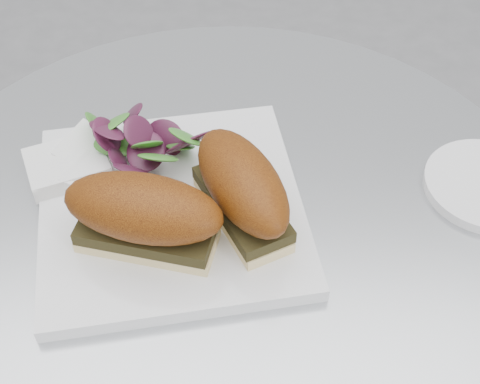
% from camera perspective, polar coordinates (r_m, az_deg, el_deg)
% --- Properties ---
extents(table, '(0.70, 0.70, 0.73)m').
position_cam_1_polar(table, '(0.88, -0.97, -12.92)').
color(table, silver).
rests_on(table, ground).
extents(plate, '(0.30, 0.30, 0.02)m').
position_cam_1_polar(plate, '(0.68, -5.87, -1.35)').
color(plate, silver).
rests_on(plate, table).
extents(sandwich_left, '(0.16, 0.10, 0.08)m').
position_cam_1_polar(sandwich_left, '(0.61, -8.20, -1.90)').
color(sandwich_left, beige).
rests_on(sandwich_left, plate).
extents(sandwich_right, '(0.12, 0.16, 0.08)m').
position_cam_1_polar(sandwich_right, '(0.63, 0.18, 0.36)').
color(sandwich_right, beige).
rests_on(sandwich_right, plate).
extents(salad, '(0.10, 0.10, 0.05)m').
position_cam_1_polar(salad, '(0.71, -8.28, 4.51)').
color(salad, '#489430').
rests_on(salad, plate).
extents(napkin, '(0.12, 0.12, 0.02)m').
position_cam_1_polar(napkin, '(0.73, -13.07, 1.29)').
color(napkin, white).
rests_on(napkin, table).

